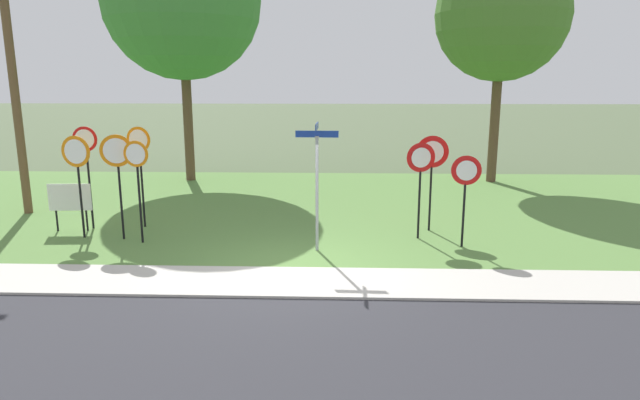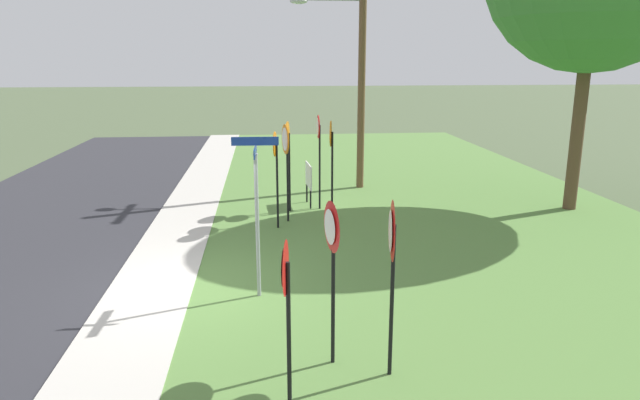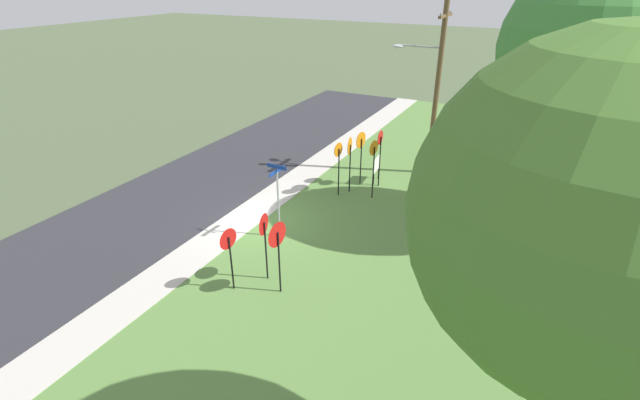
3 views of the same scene
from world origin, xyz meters
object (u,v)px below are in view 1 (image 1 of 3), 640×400
(stop_sign_far_right, at_px, (77,164))
(yield_sign_far_left, at_px, (421,168))
(stop_sign_far_left, at_px, (140,156))
(oak_tree_left, at_px, (182,0))
(street_name_post, at_px, (317,176))
(oak_tree_right, at_px, (502,15))
(stop_sign_near_left, at_px, (137,171))
(yield_sign_near_right, at_px, (466,180))
(utility_pole, at_px, (7,55))
(notice_board, at_px, (70,200))
(stop_sign_far_center, at_px, (87,156))
(stop_sign_near_right, at_px, (117,163))
(yield_sign_near_left, at_px, (432,160))

(stop_sign_far_right, height_order, yield_sign_far_left, stop_sign_far_right)
(stop_sign_far_left, relative_size, oak_tree_left, 0.28)
(street_name_post, xyz_separation_m, oak_tree_right, (6.39, 9.04, 4.44))
(stop_sign_far_left, xyz_separation_m, stop_sign_far_right, (-1.16, -1.08, -0.06))
(stop_sign_near_left, relative_size, yield_sign_far_left, 1.04)
(yield_sign_near_right, distance_m, utility_pole, 12.80)
(stop_sign_near_left, xyz_separation_m, oak_tree_right, (10.66, 8.60, 4.42))
(notice_board, bearing_deg, yield_sign_far_left, -6.33)
(stop_sign_far_center, bearing_deg, stop_sign_near_right, -38.77)
(stop_sign_far_left, height_order, yield_sign_far_left, stop_sign_far_left)
(stop_sign_far_right, distance_m, yield_sign_near_right, 9.32)
(stop_sign_far_right, xyz_separation_m, yield_sign_near_right, (9.30, -0.44, -0.26))
(yield_sign_near_left, relative_size, notice_board, 1.99)
(oak_tree_left, distance_m, oak_tree_right, 11.75)
(yield_sign_far_left, bearing_deg, yield_sign_near_left, 51.65)
(stop_sign_near_left, relative_size, utility_pole, 0.30)
(stop_sign_far_center, relative_size, yield_sign_far_left, 1.13)
(oak_tree_right, bearing_deg, yield_sign_far_left, -116.07)
(stop_sign_near_right, relative_size, yield_sign_far_left, 1.09)
(stop_sign_near_left, distance_m, stop_sign_far_center, 2.18)
(street_name_post, bearing_deg, yield_sign_near_left, 33.43)
(yield_sign_near_left, bearing_deg, stop_sign_far_left, -172.97)
(yield_sign_near_right, distance_m, yield_sign_far_left, 1.17)
(stop_sign_near_right, relative_size, yield_sign_near_right, 1.19)
(stop_sign_far_left, distance_m, stop_sign_far_right, 1.59)
(stop_sign_near_left, distance_m, yield_sign_near_left, 7.26)
(stop_sign_far_left, height_order, stop_sign_far_center, stop_sign_far_center)
(yield_sign_far_left, height_order, oak_tree_left, oak_tree_left)
(stop_sign_far_center, bearing_deg, yield_sign_far_left, -4.10)
(notice_board, xyz_separation_m, oak_tree_left, (1.11, 7.52, 5.91))
(yield_sign_near_right, height_order, oak_tree_left, oak_tree_left)
(yield_sign_near_right, bearing_deg, notice_board, -177.48)
(stop_sign_near_right, xyz_separation_m, stop_sign_far_center, (-1.20, 0.97, 0.03))
(stop_sign_far_center, height_order, street_name_post, street_name_post)
(yield_sign_far_left, height_order, utility_pole, utility_pole)
(yield_sign_near_left, xyz_separation_m, yield_sign_near_right, (0.55, -1.41, -0.25))
(stop_sign_far_left, height_order, yield_sign_near_left, stop_sign_far_left)
(stop_sign_near_left, bearing_deg, oak_tree_left, 105.66)
(utility_pole, bearing_deg, stop_sign_far_left, -17.88)
(yield_sign_near_left, relative_size, street_name_post, 0.85)
(stop_sign_near_right, xyz_separation_m, stop_sign_far_right, (-1.04, 0.10, -0.04))
(stop_sign_far_center, relative_size, notice_board, 2.16)
(stop_sign_far_center, xyz_separation_m, yield_sign_near_left, (8.91, 0.09, -0.07))
(stop_sign_far_right, height_order, utility_pole, utility_pole)
(stop_sign_far_left, bearing_deg, yield_sign_far_left, 3.34)
(stop_sign_near_right, relative_size, stop_sign_far_left, 0.97)
(oak_tree_left, bearing_deg, notice_board, -98.42)
(stop_sign_far_left, xyz_separation_m, yield_sign_far_left, (7.19, -0.85, -0.15))
(yield_sign_near_left, height_order, notice_board, yield_sign_near_left)
(street_name_post, bearing_deg, stop_sign_near_right, 173.21)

